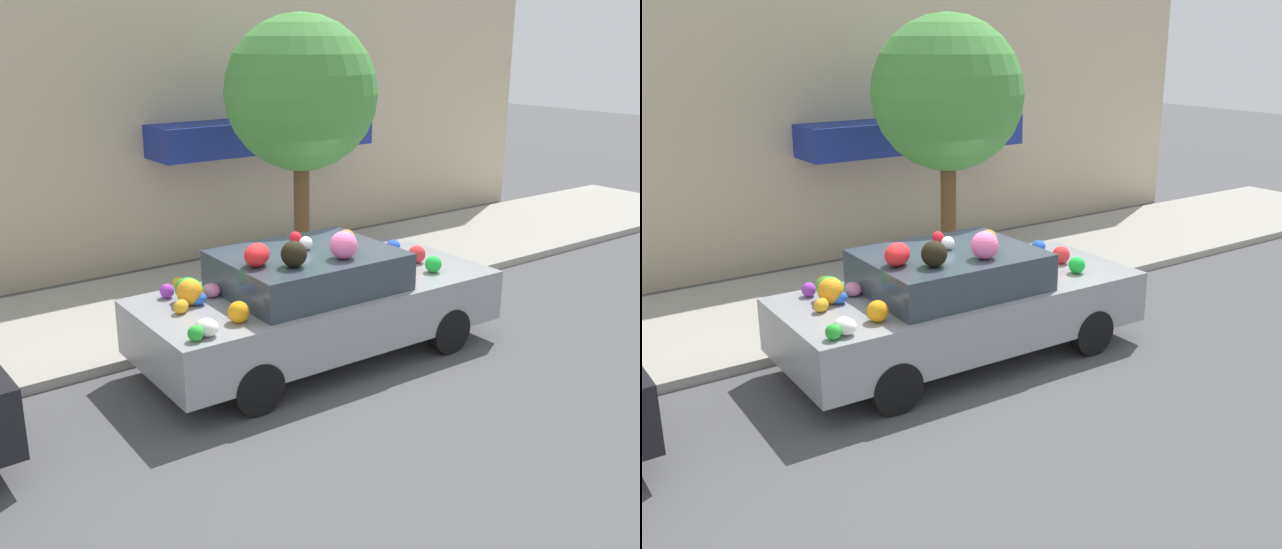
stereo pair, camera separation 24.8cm
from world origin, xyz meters
TOP-DOWN VIEW (x-y plane):
  - ground_plane at (0.00, 0.00)m, footprint 60.00×60.00m
  - sidewalk_curb at (0.00, 2.70)m, footprint 24.00×3.20m
  - building_facade at (0.13, 4.91)m, footprint 18.00×1.20m
  - street_tree at (1.29, 2.25)m, footprint 2.27×2.27m
  - fire_hydrant at (-1.10, 1.67)m, footprint 0.20×0.20m
  - art_car at (-0.05, 0.03)m, footprint 4.57×1.94m

SIDE VIEW (x-z plane):
  - ground_plane at x=0.00m, z-range 0.00..0.00m
  - sidewalk_curb at x=0.00m, z-range 0.00..0.12m
  - fire_hydrant at x=-1.10m, z-range 0.12..0.82m
  - art_car at x=-0.05m, z-range -0.12..1.60m
  - building_facade at x=0.13m, z-range -0.03..5.34m
  - street_tree at x=1.29m, z-range 1.00..5.06m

